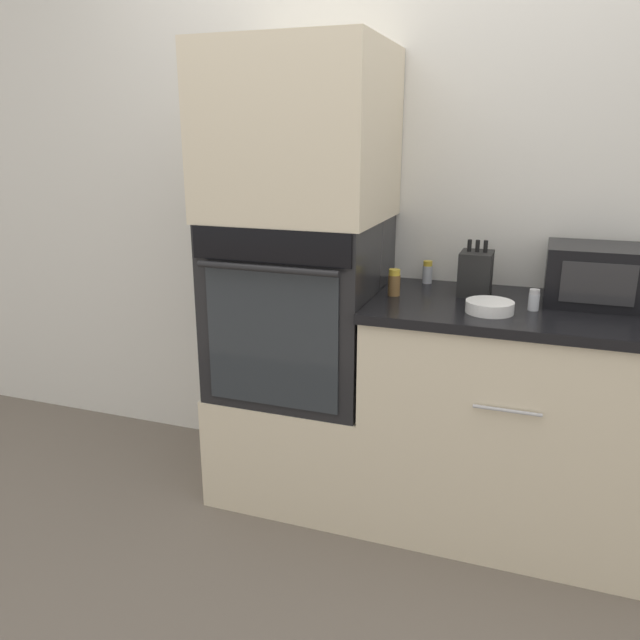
# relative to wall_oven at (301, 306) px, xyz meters

# --- Properties ---
(ground_plane) EXTENTS (12.00, 12.00, 0.00)m
(ground_plane) POSITION_rel_wall_oven_xyz_m (0.33, -0.30, -0.82)
(ground_plane) COLOR #6B6056
(wall_back) EXTENTS (8.00, 0.05, 2.50)m
(wall_back) POSITION_rel_wall_oven_xyz_m (0.33, 0.33, 0.43)
(wall_back) COLOR silver
(wall_back) RESTS_ON ground_plane
(oven_cabinet_base) EXTENTS (0.65, 0.60, 0.47)m
(oven_cabinet_base) POSITION_rel_wall_oven_xyz_m (0.00, 0.00, -0.59)
(oven_cabinet_base) COLOR beige
(oven_cabinet_base) RESTS_ON ground_plane
(wall_oven) EXTENTS (0.63, 0.64, 0.70)m
(wall_oven) POSITION_rel_wall_oven_xyz_m (0.00, 0.00, 0.00)
(wall_oven) COLOR black
(wall_oven) RESTS_ON oven_cabinet_base
(oven_cabinet_upper) EXTENTS (0.65, 0.60, 0.64)m
(oven_cabinet_upper) POSITION_rel_wall_oven_xyz_m (0.00, 0.00, 0.67)
(oven_cabinet_upper) COLOR beige
(oven_cabinet_upper) RESTS_ON wall_oven
(counter_unit) EXTENTS (1.05, 0.63, 0.90)m
(counter_unit) POSITION_rel_wall_oven_xyz_m (0.84, 0.00, -0.37)
(counter_unit) COLOR beige
(counter_unit) RESTS_ON ground_plane
(microwave) EXTENTS (0.38, 0.30, 0.21)m
(microwave) POSITION_rel_wall_oven_xyz_m (1.11, 0.13, 0.18)
(microwave) COLOR black
(microwave) RESTS_ON counter_unit
(knife_block) EXTENTS (0.12, 0.15, 0.21)m
(knife_block) POSITION_rel_wall_oven_xyz_m (0.67, 0.11, 0.16)
(knife_block) COLOR black
(knife_block) RESTS_ON counter_unit
(bowl) EXTENTS (0.16, 0.16, 0.04)m
(bowl) POSITION_rel_wall_oven_xyz_m (0.75, -0.13, 0.10)
(bowl) COLOR white
(bowl) RESTS_ON counter_unit
(condiment_jar_near) EXTENTS (0.05, 0.05, 0.10)m
(condiment_jar_near) POSITION_rel_wall_oven_xyz_m (0.38, -0.01, 0.13)
(condiment_jar_near) COLOR brown
(condiment_jar_near) RESTS_ON counter_unit
(condiment_jar_mid) EXTENTS (0.04, 0.04, 0.09)m
(condiment_jar_mid) POSITION_rel_wall_oven_xyz_m (0.47, 0.24, 0.12)
(condiment_jar_mid) COLOR silver
(condiment_jar_mid) RESTS_ON counter_unit
(condiment_jar_far) EXTENTS (0.04, 0.04, 0.07)m
(condiment_jar_far) POSITION_rel_wall_oven_xyz_m (0.89, -0.05, 0.11)
(condiment_jar_far) COLOR silver
(condiment_jar_far) RESTS_ON counter_unit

